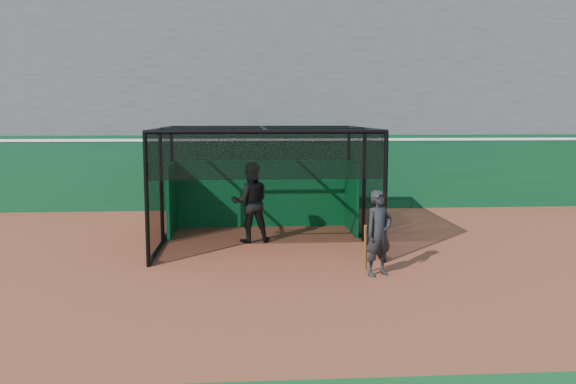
{
  "coord_description": "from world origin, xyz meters",
  "views": [
    {
      "loc": [
        -0.09,
        -11.97,
        3.19
      ],
      "look_at": [
        0.92,
        2.0,
        1.4
      ],
      "focal_mm": 38.0,
      "sensor_mm": 36.0,
      "label": 1
    }
  ],
  "objects": [
    {
      "name": "batting_cage",
      "position": [
        0.4,
        3.06,
        1.41
      ],
      "size": [
        5.13,
        4.71,
        2.83
      ],
      "color": "black",
      "rests_on": "ground"
    },
    {
      "name": "ground",
      "position": [
        0.0,
        0.0,
        0.0
      ],
      "size": [
        120.0,
        120.0,
        0.0
      ],
      "primitive_type": "plane",
      "color": "brown",
      "rests_on": "ground"
    },
    {
      "name": "grandstand",
      "position": [
        0.0,
        12.27,
        4.48
      ],
      "size": [
        50.0,
        7.85,
        8.95
      ],
      "color": "#4C4C4F",
      "rests_on": "ground"
    },
    {
      "name": "on_deck_player",
      "position": [
        2.56,
        -0.28,
        0.85
      ],
      "size": [
        0.74,
        0.66,
        1.71
      ],
      "color": "black",
      "rests_on": "ground"
    },
    {
      "name": "outfield_wall",
      "position": [
        0.0,
        8.5,
        1.29
      ],
      "size": [
        50.0,
        0.5,
        2.5
      ],
      "color": "#0A3A1D",
      "rests_on": "ground"
    },
    {
      "name": "batter",
      "position": [
        0.06,
        3.14,
        1.0
      ],
      "size": [
        1.06,
        0.88,
        2.0
      ],
      "primitive_type": "imported",
      "rotation": [
        0.0,
        0.0,
        3.28
      ],
      "color": "black",
      "rests_on": "ground"
    }
  ]
}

